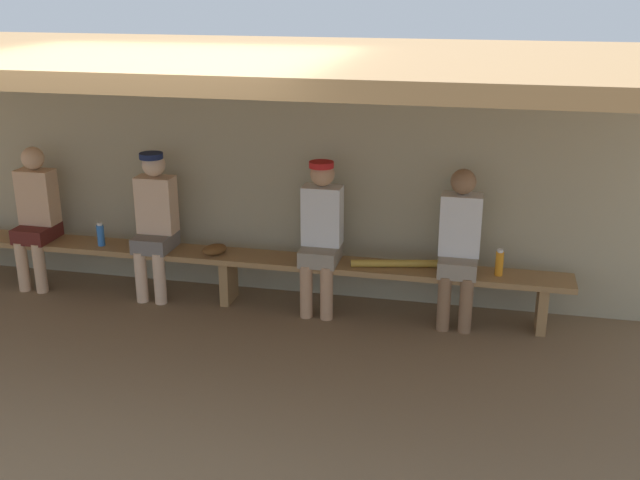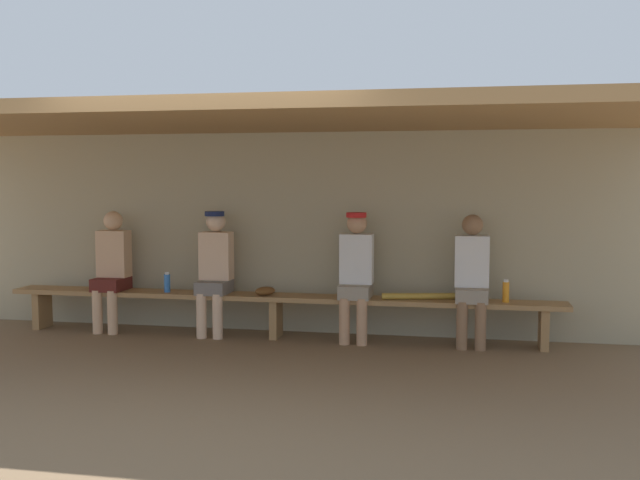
{
  "view_description": "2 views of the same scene",
  "coord_description": "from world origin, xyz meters",
  "px_view_note": "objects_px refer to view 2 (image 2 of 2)",
  "views": [
    {
      "loc": [
        2.2,
        -4.52,
        2.81
      ],
      "look_at": [
        0.9,
        1.32,
        0.74
      ],
      "focal_mm": 42.62,
      "sensor_mm": 36.0,
      "label": 1
    },
    {
      "loc": [
        1.93,
        -5.87,
        1.68
      ],
      "look_at": [
        0.57,
        1.1,
        1.09
      ],
      "focal_mm": 40.75,
      "sensor_mm": 36.0,
      "label": 2
    }
  ],
  "objects_px": {
    "player_in_blue": "(215,267)",
    "water_bottle_green": "(506,291)",
    "bench": "(276,302)",
    "player_in_white": "(356,270)",
    "player_with_sunglasses": "(112,266)",
    "player_rightmost": "(472,275)",
    "water_bottle_clear": "(167,283)",
    "baseball_bat": "(420,296)",
    "baseball_glove_dark_brown": "(265,291)"
  },
  "relations": [
    {
      "from": "bench",
      "to": "player_with_sunglasses",
      "type": "distance_m",
      "value": 1.91
    },
    {
      "from": "player_in_blue",
      "to": "water_bottle_green",
      "type": "bearing_deg",
      "value": -0.11
    },
    {
      "from": "player_in_blue",
      "to": "water_bottle_clear",
      "type": "height_order",
      "value": "player_in_blue"
    },
    {
      "from": "baseball_bat",
      "to": "player_with_sunglasses",
      "type": "bearing_deg",
      "value": 167.78
    },
    {
      "from": "player_with_sunglasses",
      "to": "water_bottle_green",
      "type": "distance_m",
      "value": 4.26
    },
    {
      "from": "bench",
      "to": "water_bottle_green",
      "type": "relative_size",
      "value": 26.3
    },
    {
      "from": "player_rightmost",
      "to": "water_bottle_green",
      "type": "height_order",
      "value": "player_rightmost"
    },
    {
      "from": "water_bottle_clear",
      "to": "baseball_glove_dark_brown",
      "type": "height_order",
      "value": "water_bottle_clear"
    },
    {
      "from": "player_with_sunglasses",
      "to": "baseball_bat",
      "type": "height_order",
      "value": "player_with_sunglasses"
    },
    {
      "from": "player_with_sunglasses",
      "to": "baseball_bat",
      "type": "bearing_deg",
      "value": -0.05
    },
    {
      "from": "bench",
      "to": "baseball_glove_dark_brown",
      "type": "bearing_deg",
      "value": -161.15
    },
    {
      "from": "baseball_bat",
      "to": "player_in_white",
      "type": "bearing_deg",
      "value": 167.52
    },
    {
      "from": "bench",
      "to": "baseball_glove_dark_brown",
      "type": "height_order",
      "value": "baseball_glove_dark_brown"
    },
    {
      "from": "player_in_blue",
      "to": "player_in_white",
      "type": "height_order",
      "value": "same"
    },
    {
      "from": "player_in_blue",
      "to": "baseball_glove_dark_brown",
      "type": "distance_m",
      "value": 0.62
    },
    {
      "from": "player_with_sunglasses",
      "to": "player_in_white",
      "type": "relative_size",
      "value": 0.99
    },
    {
      "from": "bench",
      "to": "player_rightmost",
      "type": "relative_size",
      "value": 4.49
    },
    {
      "from": "bench",
      "to": "baseball_glove_dark_brown",
      "type": "relative_size",
      "value": 25.0
    },
    {
      "from": "player_with_sunglasses",
      "to": "water_bottle_clear",
      "type": "bearing_deg",
      "value": -3.7
    },
    {
      "from": "water_bottle_clear",
      "to": "baseball_bat",
      "type": "distance_m",
      "value": 2.74
    },
    {
      "from": "water_bottle_clear",
      "to": "baseball_glove_dark_brown",
      "type": "bearing_deg",
      "value": 0.16
    },
    {
      "from": "player_in_blue",
      "to": "baseball_bat",
      "type": "xyz_separation_m",
      "value": [
        2.21,
        -0.0,
        -0.25
      ]
    },
    {
      "from": "bench",
      "to": "water_bottle_clear",
      "type": "bearing_deg",
      "value": -178.1
    },
    {
      "from": "player_in_white",
      "to": "water_bottle_clear",
      "type": "xyz_separation_m",
      "value": [
        -2.07,
        -0.04,
        -0.18
      ]
    },
    {
      "from": "player_rightmost",
      "to": "player_with_sunglasses",
      "type": "xyz_separation_m",
      "value": [
        -3.92,
        0.0,
        0.0
      ]
    },
    {
      "from": "bench",
      "to": "player_in_white",
      "type": "relative_size",
      "value": 4.46
    },
    {
      "from": "water_bottle_clear",
      "to": "baseball_bat",
      "type": "bearing_deg",
      "value": 0.84
    },
    {
      "from": "player_in_blue",
      "to": "water_bottle_clear",
      "type": "distance_m",
      "value": 0.56
    },
    {
      "from": "player_in_blue",
      "to": "baseball_bat",
      "type": "distance_m",
      "value": 2.22
    },
    {
      "from": "player_rightmost",
      "to": "baseball_glove_dark_brown",
      "type": "bearing_deg",
      "value": -178.93
    },
    {
      "from": "water_bottle_clear",
      "to": "water_bottle_green",
      "type": "xyz_separation_m",
      "value": [
        3.59,
        0.04,
        0.0
      ]
    },
    {
      "from": "baseball_bat",
      "to": "player_rightmost",
      "type": "bearing_deg",
      "value": -11.83
    },
    {
      "from": "water_bottle_green",
      "to": "water_bottle_clear",
      "type": "bearing_deg",
      "value": -179.4
    },
    {
      "from": "bench",
      "to": "baseball_bat",
      "type": "distance_m",
      "value": 1.53
    },
    {
      "from": "water_bottle_clear",
      "to": "baseball_glove_dark_brown",
      "type": "xyz_separation_m",
      "value": [
        1.1,
        0.0,
        -0.06
      ]
    },
    {
      "from": "player_rightmost",
      "to": "water_bottle_green",
      "type": "distance_m",
      "value": 0.37
    },
    {
      "from": "water_bottle_green",
      "to": "baseball_bat",
      "type": "distance_m",
      "value": 0.85
    },
    {
      "from": "player_with_sunglasses",
      "to": "player_in_white",
      "type": "xyz_separation_m",
      "value": [
        2.74,
        0.0,
        0.02
      ]
    },
    {
      "from": "bench",
      "to": "baseball_bat",
      "type": "relative_size",
      "value": 7.61
    },
    {
      "from": "player_in_blue",
      "to": "player_with_sunglasses",
      "type": "height_order",
      "value": "player_in_blue"
    },
    {
      "from": "player_rightmost",
      "to": "water_bottle_clear",
      "type": "bearing_deg",
      "value": -179.24
    },
    {
      "from": "player_in_white",
      "to": "player_in_blue",
      "type": "bearing_deg",
      "value": 180.0
    },
    {
      "from": "water_bottle_green",
      "to": "baseball_bat",
      "type": "relative_size",
      "value": 0.29
    },
    {
      "from": "player_with_sunglasses",
      "to": "baseball_glove_dark_brown",
      "type": "height_order",
      "value": "player_with_sunglasses"
    },
    {
      "from": "bench",
      "to": "player_in_blue",
      "type": "distance_m",
      "value": 0.77
    },
    {
      "from": "player_in_blue",
      "to": "baseball_glove_dark_brown",
      "type": "relative_size",
      "value": 5.6
    },
    {
      "from": "water_bottle_green",
      "to": "player_in_white",
      "type": "bearing_deg",
      "value": 179.77
    },
    {
      "from": "bench",
      "to": "player_in_white",
      "type": "height_order",
      "value": "player_in_white"
    },
    {
      "from": "baseball_glove_dark_brown",
      "to": "baseball_bat",
      "type": "bearing_deg",
      "value": -55.52
    },
    {
      "from": "player_in_blue",
      "to": "water_bottle_clear",
      "type": "relative_size",
      "value": 6.11
    }
  ]
}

